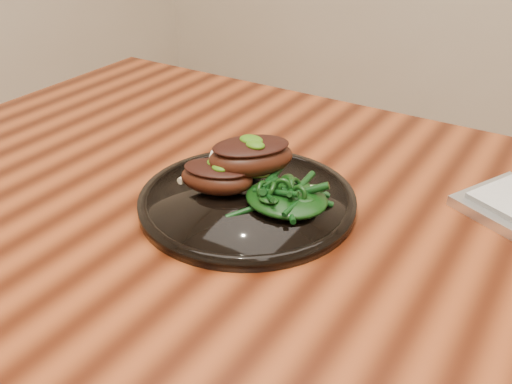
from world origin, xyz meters
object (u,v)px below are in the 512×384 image
Objects in this scene: desk at (391,299)px; plate at (247,200)px; lamb_chop_front at (216,176)px; greens_heap at (287,194)px.

desk is 5.61× the size of plate.
greens_heap is (0.10, 0.02, -0.00)m from lamb_chop_front.
greens_heap is (-0.15, -0.02, 0.12)m from desk.
greens_heap is at bearing 8.89° from lamb_chop_front.
lamb_chop_front reaches higher than desk.
plate is 0.06m from greens_heap.
plate reaches higher than desk.
desk is at bearing 6.02° from plate.
plate is 2.56× the size of lamb_chop_front.
desk is 14.90× the size of greens_heap.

